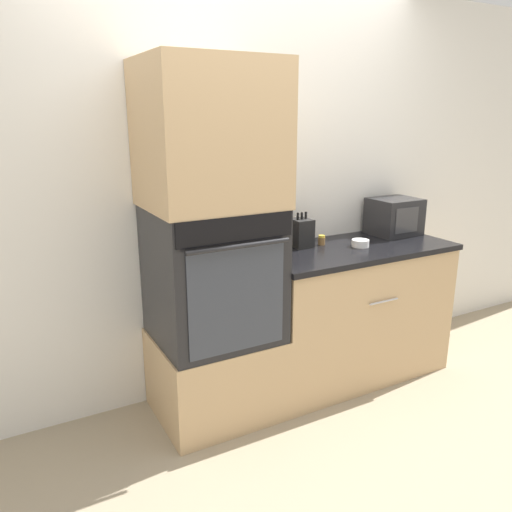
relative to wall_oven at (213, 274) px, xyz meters
name	(u,v)px	position (x,y,z in m)	size (l,w,h in m)	color
ground_plane	(291,420)	(0.34, -0.30, -0.86)	(12.00, 12.00, 0.00)	gray
wall_back	(240,192)	(0.34, 0.33, 0.39)	(8.00, 0.05, 2.50)	silver
oven_cabinet_base	(216,374)	(0.00, 0.00, -0.62)	(0.68, 0.60, 0.49)	tan
wall_oven	(213,274)	(0.00, 0.00, 0.00)	(0.66, 0.64, 0.75)	black
oven_cabinet_upper	(210,135)	(0.00, 0.00, 0.75)	(0.68, 0.60, 0.75)	tan
counter_unit	(350,311)	(0.99, 0.00, -0.41)	(1.31, 0.63, 0.90)	tan
microwave	(394,216)	(1.45, 0.13, 0.16)	(0.32, 0.29, 0.25)	#232326
knife_block	(301,233)	(0.68, 0.15, 0.12)	(0.12, 0.13, 0.22)	black
bowl	(360,243)	(1.02, -0.03, 0.06)	(0.11, 0.11, 0.05)	white
condiment_jar_near	(311,237)	(0.82, 0.23, 0.06)	(0.04, 0.04, 0.06)	silver
condiment_jar_mid	(322,240)	(0.83, 0.13, 0.06)	(0.05, 0.05, 0.06)	brown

